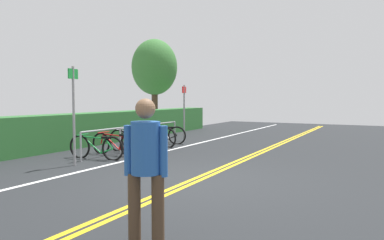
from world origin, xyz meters
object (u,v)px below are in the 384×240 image
(bike_rack, at_px, (136,132))
(bicycle_1, at_px, (115,144))
(sign_post_near, at_px, (74,106))
(pedestrian, at_px, (146,163))
(bicycle_0, at_px, (96,147))
(tree_mid, at_px, (154,68))
(bicycle_2, at_px, (132,141))
(bicycle_3, at_px, (140,139))
(bicycle_5, at_px, (163,135))
(sign_post_far, at_px, (184,107))
(bicycle_4, at_px, (158,137))

(bike_rack, height_order, bicycle_1, bike_rack)
(bike_rack, distance_m, sign_post_near, 2.93)
(pedestrian, height_order, sign_post_near, sign_post_near)
(bicycle_0, distance_m, tree_mid, 9.80)
(bicycle_1, distance_m, bicycle_2, 0.69)
(bicycle_2, height_order, bicycle_3, bicycle_2)
(bicycle_0, relative_size, bicycle_5, 1.05)
(bike_rack, relative_size, sign_post_far, 2.23)
(bicycle_1, height_order, bicycle_2, bicycle_2)
(bike_rack, bearing_deg, sign_post_near, -174.94)
(bicycle_0, bearing_deg, bicycle_4, -0.06)
(bike_rack, distance_m, bicycle_1, 1.11)
(bike_rack, distance_m, bicycle_2, 0.49)
(sign_post_near, bearing_deg, tree_mid, 23.15)
(bicycle_4, height_order, pedestrian, pedestrian)
(bicycle_5, bearing_deg, bicycle_4, -163.72)
(bicycle_2, distance_m, sign_post_far, 3.36)
(bicycle_1, xyz_separation_m, bicycle_3, (1.40, 0.16, 0.01))
(bicycle_5, height_order, tree_mid, tree_mid)
(bicycle_4, distance_m, tree_mid, 7.35)
(bicycle_0, height_order, tree_mid, tree_mid)
(bicycle_2, bearing_deg, bike_rack, 20.65)
(bicycle_0, bearing_deg, bicycle_1, 0.72)
(bicycle_3, xyz_separation_m, pedestrian, (-6.26, -4.69, 0.61))
(bicycle_1, xyz_separation_m, bicycle_4, (2.20, -0.01, 0.01))
(bike_rack, xyz_separation_m, bicycle_3, (0.32, 0.11, -0.26))
(bicycle_1, height_order, sign_post_near, sign_post_near)
(bicycle_0, xyz_separation_m, sign_post_near, (-0.94, -0.19, 1.11))
(bike_rack, relative_size, bicycle_1, 2.78)
(bicycle_0, relative_size, bicycle_1, 1.01)
(bike_rack, bearing_deg, tree_mid, 29.67)
(bike_rack, distance_m, bicycle_4, 1.16)
(bicycle_1, xyz_separation_m, tree_mid, (7.75, 3.85, 2.89))
(tree_mid, bearing_deg, bicycle_4, -145.16)
(bicycle_3, relative_size, pedestrian, 1.02)
(bicycle_0, relative_size, pedestrian, 1.05)
(bicycle_0, xyz_separation_m, bicycle_5, (3.62, 0.18, -0.00))
(bicycle_3, xyz_separation_m, bicycle_4, (0.80, -0.17, 0.00))
(bicycle_2, bearing_deg, bicycle_0, 176.36)
(tree_mid, bearing_deg, bicycle_0, -155.66)
(bicycle_5, bearing_deg, bicycle_2, -172.71)
(bicycle_5, height_order, sign_post_far, sign_post_far)
(sign_post_far, relative_size, tree_mid, 0.45)
(tree_mid, bearing_deg, sign_post_near, -156.85)
(sign_post_near, bearing_deg, sign_post_far, 1.24)
(bicycle_0, xyz_separation_m, bicycle_3, (2.18, 0.16, 0.01))
(bicycle_3, bearing_deg, sign_post_far, -5.36)
(pedestrian, distance_m, sign_post_far, 9.84)
(bicycle_1, height_order, bicycle_4, bicycle_4)
(bike_rack, xyz_separation_m, pedestrian, (-5.94, -4.58, 0.35))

